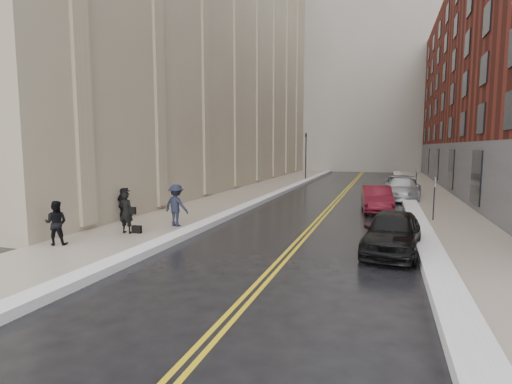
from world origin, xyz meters
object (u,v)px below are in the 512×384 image
Objects in this scene: pedestrian_a at (56,223)px; car_silver_far at (401,185)px; car_black at (392,232)px; pedestrian_main at (126,212)px; pedestrian_b at (176,205)px; car_maroon at (377,199)px; car_silver_near at (402,189)px; pedestrian_c at (123,205)px.

car_silver_far is at bearing -142.66° from pedestrian_a.
pedestrian_main reaches higher than car_black.
car_silver_far is at bearing -109.73° from pedestrian_b.
pedestrian_main reaches higher than car_silver_far.
pedestrian_b is (-8.43, -8.01, 0.36)m from car_maroon.
car_silver_near is at bearing -90.72° from car_silver_far.
pedestrian_b is (2.43, 4.40, 0.13)m from pedestrian_a.
pedestrian_main is at bearing -139.86° from car_maroon.
car_black is 9.34m from car_maroon.
car_silver_near is (0.88, 15.34, 0.02)m from car_black.
pedestrian_b is at bearing -121.67° from car_silver_far.
pedestrian_c is at bearing -105.42° from pedestrian_a.
pedestrian_main is (-9.65, -9.95, 0.29)m from car_maroon.
car_black is 2.75× the size of pedestrian_c.
car_silver_near is 22.25m from pedestrian_a.
car_black is 15.36m from car_silver_near.
car_black is at bearing 172.88° from pedestrian_a.
car_maroon is at bearing -131.16° from pedestrian_main.
pedestrian_b reaches higher than pedestrian_c.
pedestrian_c is at bearing -151.39° from car_maroon.
car_silver_far reaches higher than car_maroon.
car_silver_near reaches higher than car_maroon.
car_silver_far is 19.50m from pedestrian_b.
car_black is 9.24m from pedestrian_b.
pedestrian_main is 2.78m from pedestrian_c.
pedestrian_c is (-0.54, 4.62, -0.01)m from pedestrian_a.
car_maroon is at bearing -103.72° from car_silver_near.
pedestrian_a reaches higher than car_silver_near.
pedestrian_a is at bearing -158.24° from car_black.
pedestrian_c is (-11.40, -7.79, 0.22)m from car_maroon.
car_silver_near is at bearing 93.47° from car_black.
pedestrian_c reaches higher than car_silver_far.
pedestrian_a is at bearing -121.26° from car_silver_far.
car_maroon is 2.56× the size of pedestrian_main.
car_maroon is 13.81m from pedestrian_c.
car_silver_near is at bearing -146.17° from pedestrian_a.
pedestrian_c is (-2.97, 0.23, -0.14)m from pedestrian_b.
pedestrian_c is at bearing 6.87° from pedestrian_b.
car_silver_far reaches higher than car_black.
pedestrian_main is at bearing 149.84° from pedestrian_c.
car_maroon is 13.86m from pedestrian_main.
car_silver_near is 19.54m from pedestrian_main.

